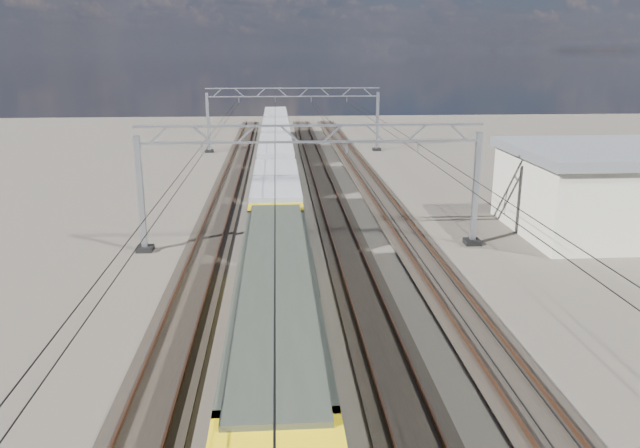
{
  "coord_description": "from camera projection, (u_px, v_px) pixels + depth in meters",
  "views": [
    {
      "loc": [
        -1.89,
        -30.42,
        11.0
      ],
      "look_at": [
        0.25,
        0.45,
        2.4
      ],
      "focal_mm": 35.0,
      "sensor_mm": 36.0,
      "label": 1
    }
  ],
  "objects": [
    {
      "name": "ground",
      "position": [
        316.0,
        271.0,
        32.31
      ],
      "size": [
        160.0,
        160.0,
        0.0
      ],
      "primitive_type": "plane",
      "color": "black",
      "rests_on": "ground"
    },
    {
      "name": "track_inner_east",
      "position": [
        354.0,
        269.0,
        32.42
      ],
      "size": [
        2.6,
        140.0,
        0.3
      ],
      "color": "black",
      "rests_on": "ground"
    },
    {
      "name": "overhead_wires",
      "position": [
        308.0,
        139.0,
        38.46
      ],
      "size": [
        12.03,
        140.0,
        0.53
      ],
      "color": "black",
      "rests_on": "ground"
    },
    {
      "name": "catenary_gantry_mid",
      "position": [
        311.0,
        182.0,
        35.11
      ],
      "size": [
        19.9,
        0.9,
        7.11
      ],
      "color": "#92969F",
      "rests_on": "ground"
    },
    {
      "name": "track_outer_west",
      "position": [
        199.0,
        272.0,
        31.89
      ],
      "size": [
        2.6,
        140.0,
        0.3
      ],
      "color": "black",
      "rests_on": "ground"
    },
    {
      "name": "hopper_wagon_fourth",
      "position": [
        276.0,
        123.0,
        79.21
      ],
      "size": [
        3.38,
        13.0,
        3.25
      ],
      "color": "black",
      "rests_on": "ground"
    },
    {
      "name": "locomotive",
      "position": [
        277.0,
        315.0,
        21.23
      ],
      "size": [
        2.76,
        21.1,
        3.62
      ],
      "color": "black",
      "rests_on": "ground"
    },
    {
      "name": "track_outer_east",
      "position": [
        430.0,
        267.0,
        32.69
      ],
      "size": [
        2.6,
        140.0,
        0.3
      ],
      "color": "black",
      "rests_on": "ground"
    },
    {
      "name": "hopper_wagon_lead",
      "position": [
        276.0,
        199.0,
        38.27
      ],
      "size": [
        3.38,
        13.0,
        3.25
      ],
      "color": "black",
      "rests_on": "ground"
    },
    {
      "name": "hopper_wagon_third",
      "position": [
        276.0,
        137.0,
        65.56
      ],
      "size": [
        3.38,
        13.0,
        3.25
      ],
      "color": "black",
      "rests_on": "ground"
    },
    {
      "name": "hopper_wagon_mid",
      "position": [
        276.0,
        160.0,
        51.92
      ],
      "size": [
        3.38,
        13.0,
        3.25
      ],
      "color": "black",
      "rests_on": "ground"
    },
    {
      "name": "track_loco",
      "position": [
        277.0,
        271.0,
        32.16
      ],
      "size": [
        2.6,
        140.0,
        0.3
      ],
      "color": "black",
      "rests_on": "ground"
    },
    {
      "name": "catenary_gantry_far",
      "position": [
        293.0,
        117.0,
        69.71
      ],
      "size": [
        19.9,
        0.9,
        7.11
      ],
      "color": "#92969F",
      "rests_on": "ground"
    }
  ]
}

